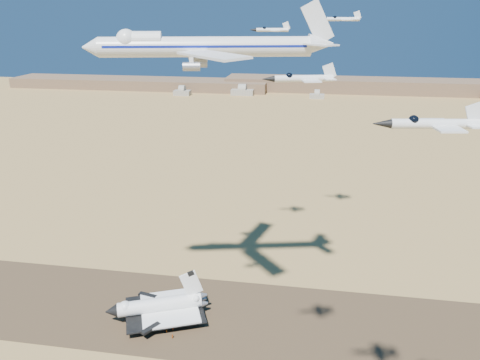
% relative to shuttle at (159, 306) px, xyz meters
% --- Properties ---
extents(ground, '(1200.00, 1200.00, 0.00)m').
position_rel_shuttle_xyz_m(ground, '(12.98, 3.77, -4.91)').
color(ground, '#AD894C').
rests_on(ground, ground).
extents(runway, '(600.00, 50.00, 0.06)m').
position_rel_shuttle_xyz_m(runway, '(12.98, 3.77, -4.88)').
color(runway, '#503D28').
rests_on(runway, ground).
extents(ridgeline, '(960.00, 90.00, 18.00)m').
position_rel_shuttle_xyz_m(ridgeline, '(78.30, 531.08, 2.71)').
color(ridgeline, brown).
rests_on(ridgeline, ground).
extents(hangars, '(200.50, 29.50, 30.00)m').
position_rel_shuttle_xyz_m(hangars, '(-51.02, 482.21, -0.08)').
color(hangars, '#9F9C8D').
rests_on(hangars, ground).
extents(shuttle, '(37.58, 31.57, 18.28)m').
position_rel_shuttle_xyz_m(shuttle, '(0.00, 0.00, 0.00)').
color(shuttle, white).
rests_on(shuttle, runway).
extents(carrier_747, '(72.32, 54.57, 17.98)m').
position_rel_shuttle_xyz_m(carrier_747, '(18.81, -4.16, 92.89)').
color(carrier_747, white).
extents(crew_a, '(0.48, 0.65, 1.64)m').
position_rel_shuttle_xyz_m(crew_a, '(5.30, -7.94, -4.03)').
color(crew_a, '#C84E0B').
rests_on(crew_a, runway).
extents(crew_b, '(0.89, 0.88, 1.63)m').
position_rel_shuttle_xyz_m(crew_b, '(8.20, -10.49, -4.04)').
color(crew_b, '#C84E0B').
rests_on(crew_b, runway).
extents(crew_c, '(1.14, 0.98, 1.73)m').
position_rel_shuttle_xyz_m(crew_c, '(7.12, -6.60, -3.99)').
color(crew_c, '#C84E0B').
rests_on(crew_c, runway).
extents(chase_jet_a, '(13.72, 7.93, 3.49)m').
position_rel_shuttle_xyz_m(chase_jet_a, '(50.36, -50.55, 90.77)').
color(chase_jet_a, white).
extents(chase_jet_b, '(16.43, 9.15, 4.11)m').
position_rel_shuttle_xyz_m(chase_jet_b, '(70.36, -67.95, 86.92)').
color(chase_jet_b, white).
extents(chase_jet_e, '(14.98, 8.32, 3.75)m').
position_rel_shuttle_xyz_m(chase_jet_e, '(35.17, 42.25, 95.98)').
color(chase_jet_e, white).
extents(chase_jet_f, '(16.45, 8.83, 4.09)m').
position_rel_shuttle_xyz_m(chase_jet_f, '(61.49, 64.00, 99.50)').
color(chase_jet_f, white).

